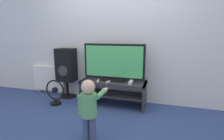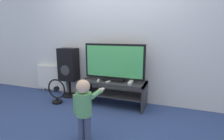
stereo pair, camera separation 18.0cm
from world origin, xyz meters
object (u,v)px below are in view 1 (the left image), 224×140
object	(u,v)px
television	(114,63)
child	(89,105)
remote_secondary	(109,81)
game_console	(131,82)
floor_fan	(55,93)
speaker_tower	(66,66)
radiator	(49,78)
remote_primary	(98,81)

from	to	relation	value
television	child	xyz separation A→B (m)	(0.03, -1.13, -0.33)
television	remote_secondary	bearing A→B (deg)	-114.44
game_console	floor_fan	xyz separation A→B (m)	(-1.35, -0.22, -0.26)
speaker_tower	floor_fan	world-z (taller)	speaker_tower
remote_secondary	speaker_tower	xyz separation A→B (m)	(-0.96, 0.23, 0.18)
remote_secondary	child	distance (m)	1.02
radiator	child	bearing A→B (deg)	-41.00
game_console	speaker_tower	world-z (taller)	speaker_tower
game_console	floor_fan	size ratio (longest dim) A/B	0.43
television	child	world-z (taller)	television
television	remote_secondary	distance (m)	0.34
television	remote_primary	bearing A→B (deg)	-153.94
television	speaker_tower	world-z (taller)	television
floor_fan	radiator	size ratio (longest dim) A/B	0.61
floor_fan	television	bearing A→B (deg)	17.04
game_console	floor_fan	distance (m)	1.39
game_console	speaker_tower	distance (m)	1.37
remote_primary	child	distance (m)	1.05
radiator	floor_fan	bearing A→B (deg)	-46.12
remote_primary	speaker_tower	bearing A→B (deg)	163.25
remote_primary	remote_secondary	xyz separation A→B (m)	(0.20, 0.00, 0.00)
radiator	game_console	bearing A→B (deg)	-9.47
speaker_tower	radiator	size ratio (longest dim) A/B	1.32
game_console	radiator	size ratio (longest dim) A/B	0.27
game_console	radiator	world-z (taller)	radiator
game_console	speaker_tower	xyz separation A→B (m)	(-1.35, 0.20, 0.17)
game_console	radiator	distance (m)	1.89
speaker_tower	remote_primary	bearing A→B (deg)	-16.75
television	radiator	distance (m)	1.61
television	child	bearing A→B (deg)	-88.73
television	radiator	xyz separation A→B (m)	(-1.53, 0.21, -0.45)
remote_primary	floor_fan	world-z (taller)	remote_primary
remote_primary	television	bearing A→B (deg)	26.06
remote_primary	floor_fan	xyz separation A→B (m)	(-0.77, -0.19, -0.25)
speaker_tower	radiator	xyz separation A→B (m)	(-0.51, 0.11, -0.31)
remote_primary	floor_fan	distance (m)	0.83
remote_primary	game_console	bearing A→B (deg)	2.89
television	game_console	world-z (taller)	television
child	speaker_tower	size ratio (longest dim) A/B	0.76
speaker_tower	remote_secondary	bearing A→B (deg)	-13.28
game_console	remote_secondary	world-z (taller)	game_console
speaker_tower	floor_fan	bearing A→B (deg)	-90.31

